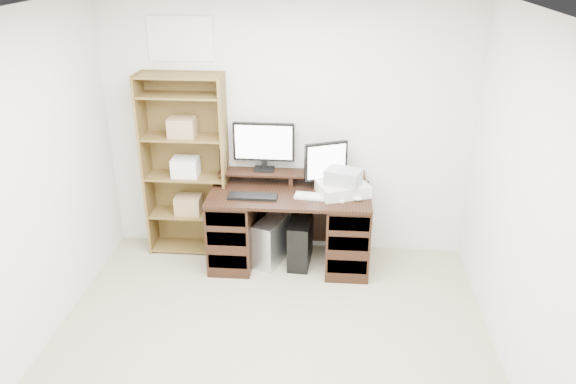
# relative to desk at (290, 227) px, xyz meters

# --- Properties ---
(room) EXTENTS (3.54, 4.04, 2.54)m
(room) POSITION_rel_desk_xyz_m (-0.06, -1.64, 0.86)
(room) COLOR tan
(room) RESTS_ON ground
(desk) EXTENTS (1.50, 0.70, 0.75)m
(desk) POSITION_rel_desk_xyz_m (0.00, 0.00, 0.00)
(desk) COLOR black
(desk) RESTS_ON ground
(riser_shelf) EXTENTS (1.40, 0.22, 0.12)m
(riser_shelf) POSITION_rel_desk_xyz_m (-0.00, 0.21, 0.45)
(riser_shelf) COLOR black
(riser_shelf) RESTS_ON desk
(monitor_wide) EXTENTS (0.59, 0.15, 0.46)m
(monitor_wide) POSITION_rel_desk_xyz_m (-0.27, 0.27, 0.74)
(monitor_wide) COLOR black
(monitor_wide) RESTS_ON riser_shelf
(monitor_small) EXTENTS (0.40, 0.23, 0.45)m
(monitor_small) POSITION_rel_desk_xyz_m (0.33, 0.13, 0.61)
(monitor_small) COLOR black
(monitor_small) RESTS_ON desk
(speaker) EXTENTS (0.09, 0.09, 0.19)m
(speaker) POSITION_rel_desk_xyz_m (-0.66, 0.24, 0.57)
(speaker) COLOR black
(speaker) RESTS_ON riser_shelf
(keyboard_black) EXTENTS (0.45, 0.15, 0.02)m
(keyboard_black) POSITION_rel_desk_xyz_m (-0.33, -0.14, 0.37)
(keyboard_black) COLOR black
(keyboard_black) RESTS_ON desk
(keyboard_white) EXTENTS (0.47, 0.19, 0.02)m
(keyboard_white) POSITION_rel_desk_xyz_m (0.28, -0.10, 0.37)
(keyboard_white) COLOR white
(keyboard_white) RESTS_ON desk
(mouse) EXTENTS (0.11, 0.08, 0.04)m
(mouse) POSITION_rel_desk_xyz_m (0.62, -0.12, 0.38)
(mouse) COLOR white
(mouse) RESTS_ON desk
(printer) EXTENTS (0.53, 0.47, 0.11)m
(printer) POSITION_rel_desk_xyz_m (0.49, 0.00, 0.42)
(printer) COLOR beige
(printer) RESTS_ON desk
(basket) EXTENTS (0.37, 0.31, 0.13)m
(basket) POSITION_rel_desk_xyz_m (0.49, 0.00, 0.54)
(basket) COLOR #92979C
(basket) RESTS_ON printer
(tower_silver) EXTENTS (0.35, 0.50, 0.45)m
(tower_silver) POSITION_rel_desk_xyz_m (-0.18, 0.01, -0.16)
(tower_silver) COLOR #B7B9BE
(tower_silver) RESTS_ON ground
(tower_black) EXTENTS (0.23, 0.47, 0.46)m
(tower_black) POSITION_rel_desk_xyz_m (0.10, 0.01, -0.16)
(tower_black) COLOR black
(tower_black) RESTS_ON ground
(bookshelf) EXTENTS (0.80, 0.30, 1.80)m
(bookshelf) POSITION_rel_desk_xyz_m (-1.02, 0.21, 0.53)
(bookshelf) COLOR brown
(bookshelf) RESTS_ON ground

